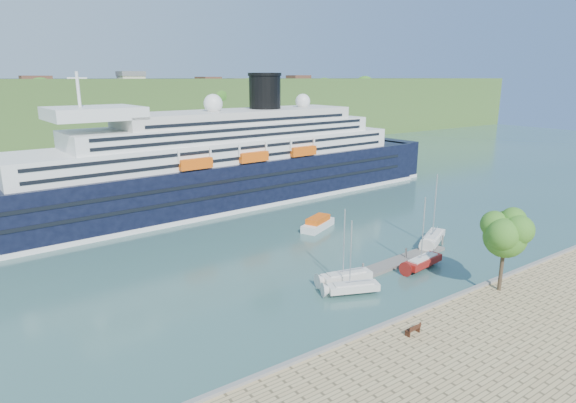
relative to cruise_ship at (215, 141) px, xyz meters
The scene contains 12 objects.
ground 55.33m from the cruise_ship, 87.70° to the right, with size 400.00×400.00×0.00m, color #2F5453.
far_hillside 91.22m from the cruise_ship, 88.64° to the left, with size 400.00×50.00×24.00m, color #324E1F.
quay_coping 55.28m from the cruise_ship, 87.71° to the right, with size 220.00×0.50×0.30m, color slate.
cruise_ship is the anchor object (origin of this frame).
park_bench 58.26m from the cruise_ship, 98.31° to the right, with size 1.76×0.72×1.13m, color #462314, non-canonical shape.
promenade_tree 56.54m from the cruise_ship, 82.46° to the right, with size 6.24×6.24×10.34m, color #2A681B, non-canonical shape.
floating_pontoon 43.97m from the cruise_ship, 82.46° to the right, with size 19.61×2.40×0.44m, color slate, non-canonical shape.
sailboat_white_near 46.57m from the cruise_ship, 96.93° to the right, with size 6.62×1.84×8.55m, color silver, non-canonical shape.
sailboat_red 46.17m from the cruise_ship, 80.74° to the right, with size 7.20×2.00×9.30m, color maroon, non-canonical shape.
sailboat_white_far 43.38m from the cruise_ship, 68.05° to the right, with size 8.01×2.23×10.35m, color silver, non-canonical shape.
tender_launch 27.10m from the cruise_ship, 74.08° to the right, with size 7.52×2.57×2.08m, color #E3550D, non-canonical shape.
sailboat_extra 43.72m from the cruise_ship, 95.56° to the right, with size 7.01×1.95×9.06m, color silver, non-canonical shape.
Camera 1 is at (-43.35, -29.30, 24.38)m, focal length 30.00 mm.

